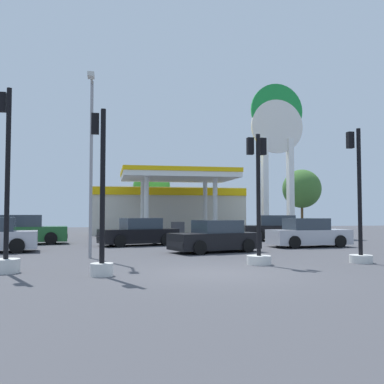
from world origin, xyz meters
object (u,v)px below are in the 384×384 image
(traffic_signal_2, at_px, (6,226))
(tree_1, at_px, (152,186))
(station_pole_sign, at_px, (277,140))
(car_0, at_px, (24,231))
(car_3, at_px, (278,229))
(car_5, at_px, (215,238))
(car_1, at_px, (308,234))
(corner_streetlamp, at_px, (91,150))
(traffic_signal_0, at_px, (258,221))
(tree_2, at_px, (302,189))
(car_2, at_px, (139,233))
(traffic_signal_3, at_px, (101,221))
(traffic_signal_1, at_px, (359,223))

(traffic_signal_2, height_order, tree_1, tree_1)
(station_pole_sign, xyz_separation_m, car_0, (-16.84, -4.67, -6.43))
(car_3, relative_size, tree_1, 0.78)
(car_3, distance_m, car_5, 9.35)
(tree_1, bearing_deg, car_1, -75.12)
(corner_streetlamp, bearing_deg, car_3, 39.10)
(traffic_signal_0, distance_m, tree_2, 33.63)
(tree_1, bearing_deg, traffic_signal_2, -103.65)
(traffic_signal_2, bearing_deg, car_2, 66.03)
(station_pole_sign, xyz_separation_m, traffic_signal_0, (-7.38, -16.38, -5.74))
(car_1, distance_m, traffic_signal_3, 13.36)
(traffic_signal_0, height_order, traffic_signal_1, traffic_signal_1)
(station_pole_sign, xyz_separation_m, tree_2, (8.17, 13.29, -2.78))
(traffic_signal_0, bearing_deg, car_2, 108.89)
(car_3, bearing_deg, traffic_signal_2, -136.64)
(car_2, bearing_deg, traffic_signal_0, -71.11)
(station_pole_sign, height_order, traffic_signal_3, station_pole_sign)
(car_2, xyz_separation_m, car_3, (8.88, 2.52, 0.06))
(car_1, xyz_separation_m, traffic_signal_1, (-1.56, -7.06, 0.69))
(car_3, relative_size, corner_streetlamp, 0.69)
(corner_streetlamp, bearing_deg, tree_1, 79.24)
(car_0, xyz_separation_m, car_2, (6.19, -2.15, -0.08))
(corner_streetlamp, bearing_deg, car_2, 70.81)
(car_5, relative_size, traffic_signal_2, 0.79)
(station_pole_sign, relative_size, traffic_signal_0, 2.62)
(tree_1, bearing_deg, car_0, -117.40)
(station_pole_sign, bearing_deg, car_0, -164.51)
(car_2, bearing_deg, corner_streetlamp, -109.19)
(tree_2, distance_m, corner_streetlamp, 34.01)
(car_0, relative_size, traffic_signal_1, 1.02)
(tree_1, xyz_separation_m, corner_streetlamp, (-4.88, -25.65, -0.28))
(car_1, xyz_separation_m, traffic_signal_3, (-10.21, -8.57, 0.83))
(car_0, distance_m, traffic_signal_1, 17.66)
(station_pole_sign, distance_m, car_1, 11.75)
(car_3, bearing_deg, car_1, -95.41)
(car_2, height_order, traffic_signal_3, traffic_signal_3)
(traffic_signal_0, height_order, tree_2, tree_2)
(traffic_signal_3, height_order, tree_1, tree_1)
(traffic_signal_1, relative_size, tree_1, 0.77)
(corner_streetlamp, bearing_deg, traffic_signal_0, -28.40)
(car_3, xyz_separation_m, corner_streetlamp, (-11.17, -9.07, 3.38))
(station_pole_sign, bearing_deg, traffic_signal_1, -102.98)
(station_pole_sign, relative_size, traffic_signal_2, 2.14)
(traffic_signal_2, relative_size, corner_streetlamp, 0.78)
(tree_1, relative_size, corner_streetlamp, 0.89)
(car_1, distance_m, traffic_signal_2, 14.88)
(car_2, height_order, corner_streetlamp, corner_streetlamp)
(traffic_signal_3, relative_size, tree_1, 0.75)
(car_3, bearing_deg, traffic_signal_1, -99.50)
(traffic_signal_0, xyz_separation_m, tree_1, (-0.68, 28.66, 2.96))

